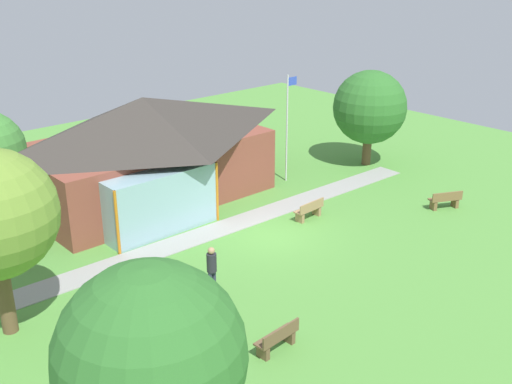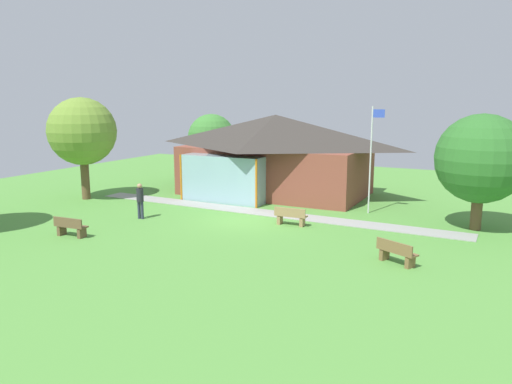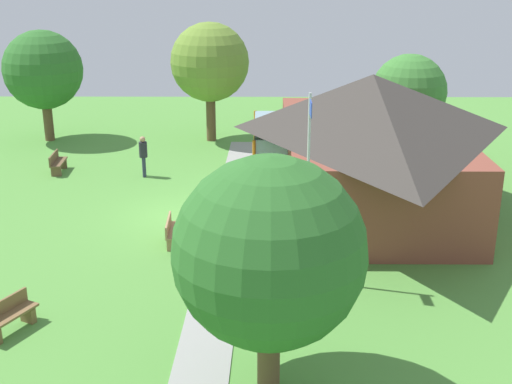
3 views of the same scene
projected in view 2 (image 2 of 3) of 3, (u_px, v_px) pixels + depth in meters
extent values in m
plane|color=#54933D|center=(244.00, 220.00, 23.45)|extent=(44.00, 44.00, 0.00)
cube|color=brown|center=(275.00, 170.00, 29.86)|extent=(10.73, 6.01, 2.92)
pyramid|color=#38332D|center=(275.00, 131.00, 29.41)|extent=(11.73, 7.01, 1.90)
cube|color=#8CB2BF|center=(223.00, 179.00, 27.43)|extent=(4.83, 1.20, 2.63)
cylinder|color=orange|center=(181.00, 177.00, 27.96)|extent=(0.12, 0.12, 2.63)
cylinder|color=orange|center=(256.00, 184.00, 25.84)|extent=(0.12, 0.12, 2.63)
cube|color=#999993|center=(261.00, 212.00, 25.04)|extent=(20.42, 1.80, 0.03)
cylinder|color=silver|center=(370.00, 161.00, 24.43)|extent=(0.08, 0.08, 5.39)
cube|color=blue|center=(379.00, 113.00, 23.86)|extent=(0.60, 0.02, 0.40)
cube|color=brown|center=(71.00, 226.00, 20.58)|extent=(1.52, 0.53, 0.06)
cube|color=brown|center=(62.00, 230.00, 20.84)|extent=(0.18, 0.41, 0.39)
cube|color=brown|center=(82.00, 233.00, 20.42)|extent=(0.18, 0.41, 0.39)
cube|color=brown|center=(68.00, 222.00, 20.37)|extent=(1.50, 0.15, 0.36)
cube|color=#9E7A51|center=(291.00, 216.00, 22.44)|extent=(1.52, 0.50, 0.06)
cube|color=#9E7A51|center=(280.00, 220.00, 22.71)|extent=(0.18, 0.41, 0.39)
cube|color=#9E7A51|center=(302.00, 222.00, 22.27)|extent=(0.18, 0.41, 0.39)
cube|color=#9E7A51|center=(290.00, 212.00, 22.24)|extent=(1.50, 0.12, 0.36)
cube|color=brown|center=(397.00, 251.00, 17.13)|extent=(1.54, 1.07, 0.06)
cube|color=brown|center=(384.00, 254.00, 17.61)|extent=(0.32, 0.43, 0.39)
cube|color=brown|center=(410.00, 262.00, 16.75)|extent=(0.32, 0.43, 0.39)
cube|color=brown|center=(394.00, 247.00, 16.98)|extent=(1.37, 0.73, 0.36)
cylinder|color=#2D3347|center=(139.00, 210.00, 23.67)|extent=(0.14, 0.14, 0.85)
cylinder|color=#2D3347|center=(142.00, 210.00, 23.61)|extent=(0.14, 0.14, 0.85)
cylinder|color=#26262D|center=(140.00, 195.00, 23.50)|extent=(0.34, 0.34, 0.65)
sphere|color=tan|center=(140.00, 186.00, 23.42)|extent=(0.24, 0.24, 0.24)
cylinder|color=brown|center=(85.00, 178.00, 28.24)|extent=(0.47, 0.47, 2.49)
sphere|color=olive|center=(82.00, 131.00, 27.74)|extent=(3.85, 3.85, 3.85)
cylinder|color=brown|center=(212.00, 168.00, 35.04)|extent=(0.45, 0.45, 1.79)
sphere|color=#3D7F33|center=(212.00, 138.00, 34.64)|extent=(3.36, 3.36, 3.36)
cylinder|color=brown|center=(476.00, 211.00, 21.58)|extent=(0.47, 0.47, 1.72)
sphere|color=#2D6B28|center=(481.00, 159.00, 21.15)|extent=(3.90, 3.90, 3.90)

